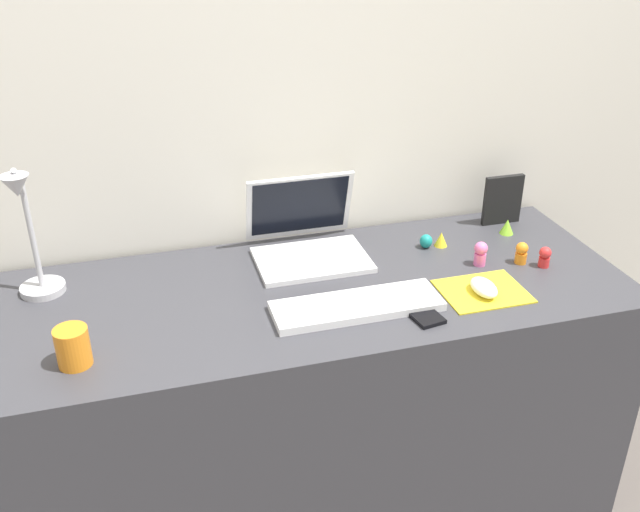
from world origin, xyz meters
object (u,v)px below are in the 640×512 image
cell_phone (420,312)px  toy_figurine_red (545,256)px  toy_figurine_orange (521,253)px  keyboard (357,306)px  coffee_mug (73,347)px  toy_figurine_lime (507,227)px  toy_figurine_yellow (441,239)px  toy_figurine_pink (480,253)px  laptop (306,235)px  mouse (484,287)px  desk_lamp (30,239)px  picture_frame (503,200)px  toy_figurine_teal (426,241)px

cell_phone → toy_figurine_red: size_ratio=2.25×
toy_figurine_orange → toy_figurine_red: size_ratio=1.07×
cell_phone → toy_figurine_orange: size_ratio=2.11×
keyboard → toy_figurine_orange: size_ratio=6.75×
coffee_mug → toy_figurine_orange: (1.14, 0.15, -0.01)m
toy_figurine_lime → keyboard: bearing=-153.3°
toy_figurine_yellow → toy_figurine_pink: 0.14m
keyboard → toy_figurine_yellow: (0.34, 0.26, 0.01)m
laptop → mouse: laptop is taller
desk_lamp → toy_figurine_pink: desk_lamp is taller
keyboard → cell_phone: (0.14, -0.06, -0.01)m
laptop → toy_figurine_orange: (0.54, -0.22, -0.02)m
mouse → toy_figurine_yellow: size_ratio=2.33×
mouse → toy_figurine_pink: bearing=66.3°
toy_figurine_yellow → toy_figurine_red: toy_figurine_red is taller
toy_figurine_lime → toy_figurine_orange: bearing=-107.5°
mouse → cell_phone: (-0.18, -0.04, -0.02)m
laptop → toy_figurine_lime: (0.59, -0.04, -0.03)m
toy_figurine_pink → toy_figurine_red: bearing=-19.5°
mouse → picture_frame: size_ratio=0.64×
toy_figurine_teal → toy_figurine_yellow: bearing=-1.8°
mouse → picture_frame: (0.25, 0.37, 0.05)m
toy_figurine_red → desk_lamp: bearing=171.4°
picture_frame → toy_figurine_red: picture_frame is taller
toy_figurine_yellow → toy_figurine_pink: bearing=-68.2°
toy_figurine_red → toy_figurine_teal: bearing=143.6°
toy_figurine_pink → laptop: bearing=155.6°
toy_figurine_lime → picture_frame: bearing=75.8°
toy_figurine_red → toy_figurine_lime: bearing=88.5°
desk_lamp → toy_figurine_pink: bearing=-6.9°
toy_figurine_lime → toy_figurine_red: 0.21m
mouse → toy_figurine_red: size_ratio=1.69×
toy_figurine_lime → toy_figurine_teal: size_ratio=1.13×
toy_figurine_orange → toy_figurine_red: (0.05, -0.03, -0.00)m
desk_lamp → toy_figurine_pink: size_ratio=5.27×
mouse → toy_figurine_lime: (0.23, 0.30, 0.00)m
mouse → cell_phone: bearing=-168.2°
picture_frame → toy_figurine_teal: 0.30m
laptop → mouse: size_ratio=3.12×
cell_phone → toy_figurine_yellow: toy_figurine_yellow is taller
toy_figurine_lime → toy_figurine_teal: 0.26m
mouse → toy_figurine_teal: 0.28m
toy_figurine_yellow → toy_figurine_pink: size_ratio=0.61×
keyboard → toy_figurine_teal: (0.29, 0.26, 0.01)m
picture_frame → toy_figurine_orange: 0.26m
keyboard → coffee_mug: size_ratio=4.68×
toy_figurine_orange → toy_figurine_pink: (-0.11, 0.02, 0.00)m
cell_phone → toy_figurine_pink: bearing=26.9°
coffee_mug → toy_figurine_yellow: size_ratio=2.13×
laptop → toy_figurine_yellow: laptop is taller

